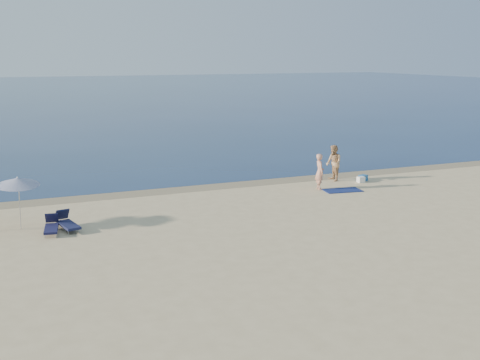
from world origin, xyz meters
name	(u,v)px	position (x,y,z in m)	size (l,w,h in m)	color
sea	(56,93)	(0.00, 100.00, 0.00)	(240.00, 160.00, 0.01)	#0B1F45
wet_sand_strip	(223,186)	(0.00, 19.40, 0.00)	(240.00, 1.60, 0.00)	#847254
person_left	(320,172)	(4.22, 16.74, 0.91)	(0.66, 0.43, 1.82)	tan
person_right	(334,163)	(5.97, 18.29, 0.97)	(0.94, 0.73, 1.94)	tan
beach_towel	(342,190)	(5.13, 16.01, 0.02)	(1.87, 1.04, 0.03)	#0F1A4E
white_bag	(361,180)	(7.09, 17.31, 0.15)	(0.36, 0.31, 0.31)	white
blue_cooler	(363,178)	(7.43, 17.60, 0.16)	(0.46, 0.33, 0.33)	#1C5898
umbrella_near	(18,181)	(-10.11, 15.25, 1.87)	(1.86, 1.88, 2.16)	silver
lounger_left	(67,223)	(-8.44, 14.33, 0.26)	(0.85, 1.68, 0.71)	#15193A
lounger_right	(51,227)	(-9.07, 14.10, 0.24)	(0.70, 1.55, 0.66)	#15163A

